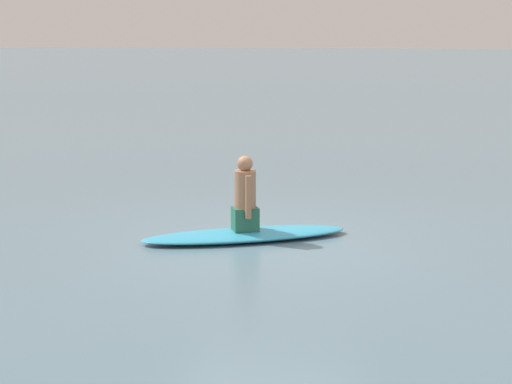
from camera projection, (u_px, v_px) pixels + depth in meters
ground_plane at (265, 243)px, 10.68m from camera, size 400.00×400.00×0.00m
surfboard at (245, 235)px, 10.86m from camera, size 2.07×2.83×0.13m
person_paddler at (245, 197)px, 10.76m from camera, size 0.42×0.43×1.02m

